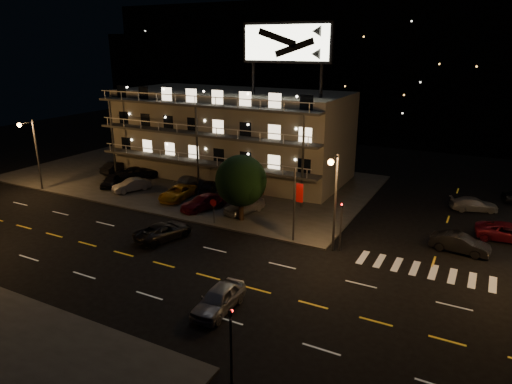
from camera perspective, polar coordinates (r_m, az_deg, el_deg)
The scene contains 26 objects.
ground at distance 34.39m, azimuth -8.83°, elevation -9.66°, with size 140.00×140.00×0.00m, color black.
curb_nw at distance 57.15m, azimuth -8.36°, elevation 1.77°, with size 44.00×24.00×0.15m, color #353532.
motel at distance 56.91m, azimuth -2.95°, elevation 7.33°, with size 28.00×13.80×18.10m.
hill_backdrop at distance 96.28m, azimuth 13.37°, elevation 14.96°, with size 120.00×25.00×24.00m.
streetlight_nw at distance 56.05m, azimuth -26.07°, elevation 4.96°, with size 0.44×1.92×8.00m.
streetlight_nc at distance 35.41m, azimuth 9.77°, elevation -0.17°, with size 0.44×1.92×8.00m.
signal_nw at distance 36.58m, azimuth 10.59°, elevation -3.60°, with size 0.20×0.27×4.60m.
signal_sw at distance 22.70m, azimuth -3.16°, elevation -17.81°, with size 0.20×0.27×4.60m.
banner_north at distance 37.42m, azimuth 4.91°, elevation -1.45°, with size 0.83×0.16×6.40m.
stop_sign at distance 41.73m, azimuth -5.34°, elevation -1.89°, with size 0.91×0.11×2.61m.
tree at distance 41.71m, azimuth -1.94°, elevation 1.25°, with size 4.92×4.74×6.20m.
lot_car_0 at distance 55.31m, azimuth -17.70°, elevation 1.33°, with size 1.53×3.79×1.29m, color black.
lot_car_1 at distance 52.85m, azimuth -15.31°, elevation 0.84°, with size 1.45×4.17×1.37m, color gray.
lot_car_2 at distance 49.04m, azimuth -9.75°, elevation -0.08°, with size 2.32×5.03×1.40m, color orange.
lot_car_3 at distance 45.69m, azimuth -6.56°, elevation -1.27°, with size 2.01×4.94×1.43m, color #590C18.
lot_car_4 at distance 44.45m, azimuth -1.47°, elevation -1.65°, with size 1.78×4.43×1.51m, color gray.
lot_car_5 at distance 61.06m, azimuth -17.04°, elevation 3.00°, with size 1.54×4.42×1.46m, color black.
lot_car_6 at distance 57.56m, azimuth -14.56°, elevation 2.35°, with size 2.47×5.36×1.49m, color black.
lot_car_7 at distance 53.18m, azimuth -8.63°, elevation 1.36°, with size 1.86×4.59×1.33m, color gray.
lot_car_8 at distance 51.03m, azimuth -5.87°, elevation 0.77°, with size 1.58×3.93×1.34m, color black.
lot_car_9 at distance 49.23m, azimuth -0.21°, elevation 0.15°, with size 1.29×3.70×1.22m, color #590C18.
side_car_0 at distance 39.98m, azimuth 24.13°, elevation -5.87°, with size 1.57×4.49×1.48m, color black.
side_car_1 at distance 44.15m, azimuth 29.05°, elevation -4.41°, with size 2.41×5.23×1.45m, color #590C18.
side_car_2 at distance 50.37m, azimuth 25.58°, elevation -1.38°, with size 1.84×4.53×1.31m, color gray.
road_car_east at distance 29.16m, azimuth -4.68°, elevation -13.19°, with size 1.82×4.52×1.54m, color gray.
road_car_west at distance 39.67m, azimuth -11.43°, elevation -4.81°, with size 2.36×5.12×1.42m, color black.
Camera 1 is at (18.60, -24.22, 15.83)m, focal length 32.00 mm.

